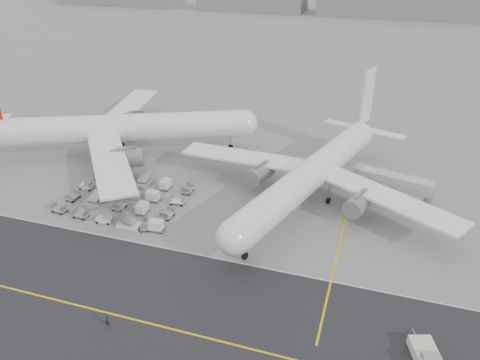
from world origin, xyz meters
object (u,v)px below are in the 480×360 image
(pushback_tug, at_px, (427,358))
(ground_crew_a, at_px, (108,321))
(airliner_b, at_px, (313,173))
(airliner_a, at_px, (119,128))
(jet_bridge, at_px, (394,182))

(pushback_tug, relative_size, ground_crew_a, 4.39)
(airliner_b, bearing_deg, pushback_tug, -43.23)
(airliner_a, height_order, jet_bridge, airliner_a)
(airliner_b, xyz_separation_m, jet_bridge, (14.71, 4.00, -1.72))
(jet_bridge, xyz_separation_m, ground_crew_a, (-34.07, -45.16, -3.12))
(airliner_b, distance_m, ground_crew_a, 45.74)
(airliner_a, relative_size, jet_bridge, 3.93)
(airliner_a, xyz_separation_m, jet_bridge, (60.54, -3.31, -2.35))
(airliner_a, bearing_deg, pushback_tug, -146.35)
(airliner_a, relative_size, pushback_tug, 7.74)
(airliner_a, distance_m, jet_bridge, 60.68)
(airliner_b, relative_size, jet_bridge, 3.64)
(pushback_tug, bearing_deg, airliner_a, 129.34)
(pushback_tug, xyz_separation_m, jet_bridge, (-5.33, 38.66, 3.10))
(pushback_tug, xyz_separation_m, ground_crew_a, (-39.40, -6.49, -0.02))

